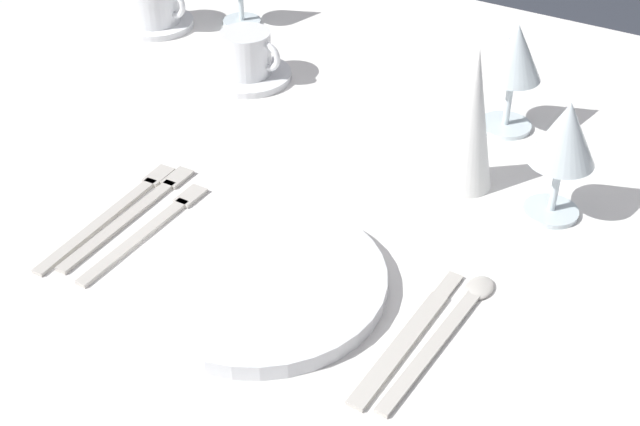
% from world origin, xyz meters
% --- Properties ---
extents(dining_table, '(1.80, 1.11, 0.74)m').
position_xyz_m(dining_table, '(0.00, 0.00, 0.66)').
color(dining_table, white).
rests_on(dining_table, ground).
extents(dinner_plate, '(0.26, 0.26, 0.02)m').
position_xyz_m(dinner_plate, '(-0.01, -0.27, 0.75)').
color(dinner_plate, white).
rests_on(dinner_plate, dining_table).
extents(fork_outer, '(0.02, 0.21, 0.00)m').
position_xyz_m(fork_outer, '(-0.17, -0.25, 0.74)').
color(fork_outer, beige).
rests_on(fork_outer, dining_table).
extents(fork_inner, '(0.02, 0.22, 0.00)m').
position_xyz_m(fork_inner, '(-0.20, -0.24, 0.74)').
color(fork_inner, beige).
rests_on(fork_inner, dining_table).
extents(fork_salad, '(0.03, 0.23, 0.00)m').
position_xyz_m(fork_salad, '(-0.22, -0.25, 0.74)').
color(fork_salad, beige).
rests_on(fork_salad, dining_table).
extents(dinner_knife, '(0.02, 0.21, 0.00)m').
position_xyz_m(dinner_knife, '(0.16, -0.26, 0.74)').
color(dinner_knife, beige).
rests_on(dinner_knife, dining_table).
extents(spoon_soup, '(0.03, 0.22, 0.01)m').
position_xyz_m(spoon_soup, '(0.19, -0.22, 0.74)').
color(spoon_soup, beige).
rests_on(spoon_soup, dining_table).
extents(saucer_right, '(0.13, 0.13, 0.01)m').
position_xyz_m(saucer_right, '(-0.52, 0.18, 0.74)').
color(saucer_right, white).
rests_on(saucer_right, dining_table).
extents(coffee_cup_right, '(0.11, 0.09, 0.07)m').
position_xyz_m(coffee_cup_right, '(-0.52, 0.18, 0.78)').
color(coffee_cup_right, white).
rests_on(coffee_cup_right, saucer_right).
extents(saucer_far, '(0.13, 0.13, 0.01)m').
position_xyz_m(saucer_far, '(-0.28, 0.10, 0.74)').
color(saucer_far, white).
rests_on(saucer_far, dining_table).
extents(coffee_cup_far, '(0.10, 0.07, 0.06)m').
position_xyz_m(coffee_cup_far, '(-0.28, 0.10, 0.78)').
color(coffee_cup_far, white).
rests_on(coffee_cup_far, saucer_far).
extents(wine_glass_left, '(0.07, 0.07, 0.15)m').
position_xyz_m(wine_glass_left, '(0.09, 0.17, 0.84)').
color(wine_glass_left, silver).
rests_on(wine_glass_left, dining_table).
extents(wine_glass_right, '(0.08, 0.08, 0.15)m').
position_xyz_m(wine_glass_right, '(0.21, 0.01, 0.84)').
color(wine_glass_right, silver).
rests_on(wine_glass_right, dining_table).
extents(napkin_folded, '(0.06, 0.06, 0.18)m').
position_xyz_m(napkin_folded, '(0.10, 0.01, 0.83)').
color(napkin_folded, white).
rests_on(napkin_folded, dining_table).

